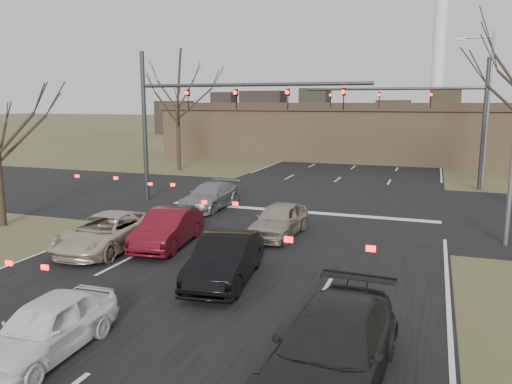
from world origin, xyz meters
TOP-DOWN VIEW (x-y plane):
  - ground at (0.00, 0.00)m, footprint 360.00×360.00m
  - road_main at (0.00, 60.00)m, footprint 14.00×300.00m
  - road_cross at (0.00, 15.00)m, footprint 200.00×14.00m
  - building at (2.00, 38.00)m, footprint 42.40×10.40m
  - mast_arm_near at (-5.23, 13.00)m, footprint 12.12×0.24m
  - mast_arm_far at (6.18, 23.00)m, footprint 11.12×0.24m
  - streetlight_right_far at (9.32, 27.00)m, footprint 2.34×0.25m
  - tree_left_far at (-13.00, 25.00)m, footprint 5.70×5.70m
  - car_silver_suv at (-4.90, 4.47)m, footprint 2.33×4.83m
  - car_white_sedan at (-1.34, -2.51)m, footprint 1.62×3.74m
  - car_black_hatch at (0.50, 2.88)m, footprint 2.08×4.52m
  - car_charcoal_sedan at (4.63, -1.59)m, footprint 2.33×5.17m
  - car_grey_ahead at (-4.38, 12.30)m, footprint 1.88×4.49m
  - car_red_ahead at (-3.00, 5.60)m, footprint 1.99×4.37m
  - car_silver_ahead at (0.50, 8.38)m, footprint 1.76×4.04m

SIDE VIEW (x-z plane):
  - ground at x=0.00m, z-range 0.00..0.00m
  - road_main at x=0.00m, z-range 0.00..0.02m
  - road_cross at x=0.00m, z-range 0.00..0.03m
  - car_white_sedan at x=-1.34m, z-range 0.00..1.26m
  - car_grey_ahead at x=-4.38m, z-range 0.00..1.30m
  - car_silver_suv at x=-4.90m, z-range 0.00..1.33m
  - car_silver_ahead at x=0.50m, z-range 0.00..1.36m
  - car_red_ahead at x=-3.00m, z-range 0.00..1.39m
  - car_black_hatch at x=0.50m, z-range 0.00..1.44m
  - car_charcoal_sedan at x=4.63m, z-range 0.00..1.47m
  - building at x=2.00m, z-range 0.02..5.32m
  - mast_arm_far at x=6.18m, z-range 1.02..9.02m
  - mast_arm_near at x=-5.23m, z-range 1.07..9.07m
  - streetlight_right_far at x=9.32m, z-range 0.59..10.59m
  - tree_left_far at x=-13.00m, z-range 2.59..12.09m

